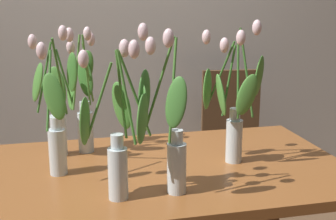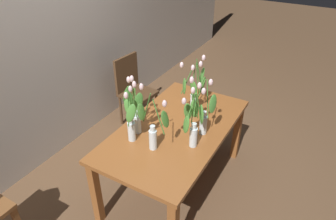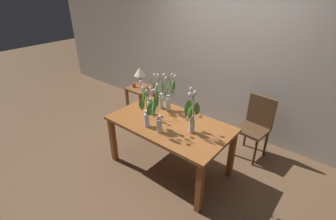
# 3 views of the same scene
# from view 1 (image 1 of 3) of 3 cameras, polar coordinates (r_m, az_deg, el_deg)

# --- Properties ---
(room_wall_rear) EXTENTS (9.00, 0.10, 2.70)m
(room_wall_rear) POSITION_cam_1_polar(r_m,az_deg,el_deg) (3.27, -7.57, 12.72)
(room_wall_rear) COLOR beige
(room_wall_rear) RESTS_ON ground
(dining_table) EXTENTS (1.60, 0.90, 0.74)m
(dining_table) POSITION_cam_1_polar(r_m,az_deg,el_deg) (1.91, -2.11, -9.69)
(dining_table) COLOR brown
(dining_table) RESTS_ON ground
(tulip_vase_0) EXTENTS (0.11, 0.29, 0.57)m
(tulip_vase_0) POSITION_cam_1_polar(r_m,az_deg,el_deg) (1.81, -13.59, -2.19)
(tulip_vase_0) COLOR silver
(tulip_vase_0) RESTS_ON dining_table
(tulip_vase_1) EXTENTS (0.27, 0.18, 0.55)m
(tulip_vase_1) POSITION_cam_1_polar(r_m,az_deg,el_deg) (1.56, -5.90, -3.20)
(tulip_vase_1) COLOR silver
(tulip_vase_1) RESTS_ON dining_table
(tulip_vase_2) EXTENTS (0.20, 0.24, 0.53)m
(tulip_vase_2) POSITION_cam_1_polar(r_m,az_deg,el_deg) (2.02, -13.53, -0.72)
(tulip_vase_2) COLOR silver
(tulip_vase_2) RESTS_ON dining_table
(tulip_vase_3) EXTENTS (0.17, 0.22, 0.59)m
(tulip_vase_3) POSITION_cam_1_polar(r_m,az_deg,el_deg) (1.58, 0.37, -3.78)
(tulip_vase_3) COLOR silver
(tulip_vase_3) RESTS_ON dining_table
(tulip_vase_4) EXTENTS (0.15, 0.25, 0.55)m
(tulip_vase_4) POSITION_cam_1_polar(r_m,az_deg,el_deg) (2.05, -10.35, 0.86)
(tulip_vase_4) COLOR silver
(tulip_vase_4) RESTS_ON dining_table
(tulip_vase_5) EXTENTS (0.25, 0.21, 0.59)m
(tulip_vase_5) POSITION_cam_1_polar(r_m,az_deg,el_deg) (1.89, 8.10, 0.14)
(tulip_vase_5) COLOR silver
(tulip_vase_5) RESTS_ON dining_table
(dining_chair) EXTENTS (0.44, 0.44, 0.93)m
(dining_chair) POSITION_cam_1_polar(r_m,az_deg,el_deg) (3.12, 8.17, -2.75)
(dining_chair) COLOR #4C331E
(dining_chair) RESTS_ON ground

